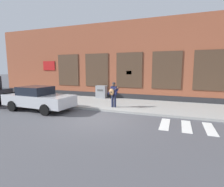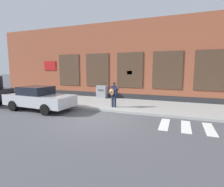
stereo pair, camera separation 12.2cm
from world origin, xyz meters
name	(u,v)px [view 1 (the left image)]	position (x,y,z in m)	size (l,w,h in m)	color
ground_plane	(98,119)	(0.00, 0.00, 0.00)	(160.00, 160.00, 0.00)	#4C4C51
sidewalk	(121,104)	(0.00, 3.90, 0.07)	(28.00, 4.46, 0.14)	#9E9E99
building_backdrop	(135,62)	(0.00, 8.12, 3.29)	(28.00, 4.06, 6.58)	brown
crosswalk	(222,130)	(5.77, 0.36, 0.01)	(5.20, 1.90, 0.01)	silver
red_car	(38,98)	(-4.49, 0.53, 0.77)	(4.67, 2.12, 1.53)	#B7BABF
busker	(113,93)	(-0.05, 2.46, 1.07)	(0.71, 0.56, 1.64)	#1E233D
utility_box	(101,92)	(-2.36, 5.68, 0.68)	(0.90, 0.57, 1.08)	gray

